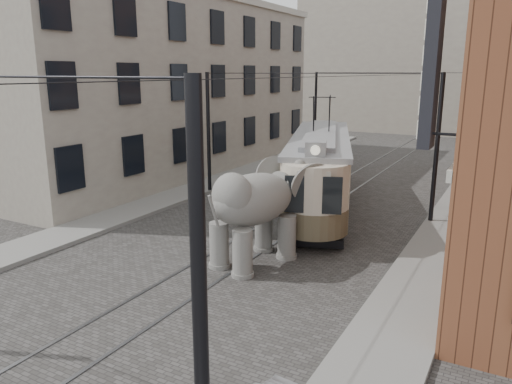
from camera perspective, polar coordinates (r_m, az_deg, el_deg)
The scene contains 9 objects.
ground at distance 17.31m, azimuth -1.18°, elevation -6.46°, with size 120.00×120.00×0.00m, color #44413F.
tram_rails at distance 17.30m, azimuth -1.18°, elevation -6.42°, with size 1.54×80.00×0.02m, color slate, non-canonical shape.
sidewalk_right at distance 15.39m, azimuth 18.84°, elevation -9.60°, with size 2.00×60.00×0.15m, color slate.
sidewalk_left at distance 21.14m, azimuth -16.64°, elevation -3.04°, with size 2.00×60.00×0.15m, color slate.
stucco_building at distance 30.75m, azimuth -9.87°, elevation 11.78°, with size 7.00×24.00×10.00m, color gray.
distant_block at distance 54.66m, azimuth 20.94°, elevation 14.02°, with size 28.00×10.00×14.00m, color gray.
catenary at distance 21.00m, azimuth 5.17°, elevation 5.57°, with size 11.00×30.20×6.00m, color black, non-canonical shape.
tram at distance 22.53m, azimuth 7.54°, elevation 4.73°, with size 2.58×12.50×4.96m, color #BFB09A, non-canonical shape.
elephant at distance 15.48m, azimuth -0.26°, elevation -2.60°, with size 2.92×5.31×3.25m, color #5E5C57, non-canonical shape.
Camera 1 is at (8.14, -14.04, 6.01)m, focal length 34.24 mm.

